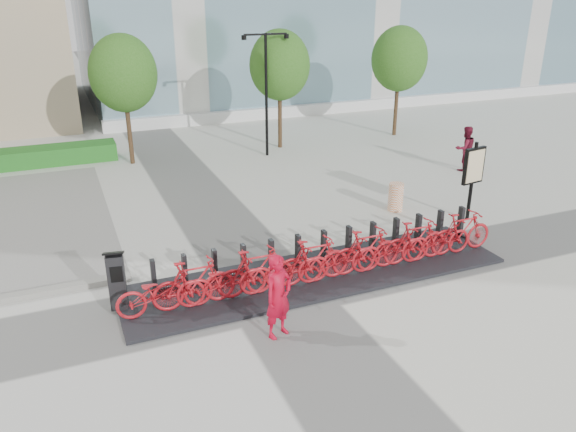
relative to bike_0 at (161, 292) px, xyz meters
name	(u,v)px	position (x,y,z in m)	size (l,w,h in m)	color
ground	(273,291)	(2.60, 0.05, -0.59)	(120.00, 120.00, 0.00)	beige
hedge_b	(39,157)	(-2.40, 13.25, -0.24)	(6.00, 1.20, 0.70)	#256B22
tree_1	(123,74)	(1.10, 12.05, 3.00)	(2.60, 2.60, 5.10)	brown
tree_2	(280,65)	(7.60, 12.05, 3.00)	(2.60, 2.60, 5.10)	brown
tree_3	(399,59)	(13.60, 12.05, 3.00)	(2.60, 2.60, 5.10)	brown
streetlamp	(266,81)	(6.60, 11.05, 2.55)	(2.00, 0.20, 5.00)	black
dock_pad	(318,274)	(3.90, 0.35, -0.55)	(9.60, 2.40, 0.08)	black
dock_rail_posts	(325,247)	(4.32, 0.82, -0.08)	(8.74, 0.50, 0.85)	black
bike_0	(161,292)	(0.00, 0.00, 0.00)	(0.67, 1.93, 1.01)	#B0151D
bike_1	(194,283)	(0.72, 0.00, 0.06)	(0.53, 1.87, 1.13)	#B0151D
bike_2	(226,279)	(1.44, 0.00, 0.00)	(0.67, 1.93, 1.01)	#B0151D
bike_3	(256,271)	(2.16, 0.00, 0.06)	(0.53, 1.87, 1.13)	#B0151D
bike_4	(285,268)	(2.88, 0.00, 0.00)	(0.67, 1.93, 1.01)	#B0151D
bike_5	(313,260)	(3.60, 0.00, 0.06)	(0.53, 1.87, 1.13)	#B0151D
bike_6	(340,257)	(4.32, 0.00, 0.00)	(0.67, 1.93, 1.01)	#B0151D
bike_7	(366,250)	(5.04, 0.00, 0.06)	(0.53, 1.87, 1.13)	#B0151D
bike_8	(391,248)	(5.76, 0.00, 0.00)	(0.67, 1.93, 1.01)	#B0151D
bike_9	(415,241)	(6.48, 0.00, 0.06)	(0.53, 1.87, 1.13)	#B0151D
bike_10	(439,238)	(7.20, 0.00, 0.00)	(0.67, 1.93, 1.01)	#B0151D
bike_11	(461,232)	(7.92, 0.00, 0.06)	(0.53, 1.87, 1.13)	#B0151D
kiosk	(117,280)	(-0.83, 0.57, 0.17)	(0.49, 0.43, 1.41)	black
worker_red	(278,296)	(2.06, -1.65, 0.32)	(0.66, 0.43, 1.81)	#B70721
pedestrian	(465,149)	(12.94, 6.08, 0.29)	(0.85, 0.66, 1.75)	maroon
construction_barrel	(396,197)	(8.10, 3.41, -0.13)	(0.47, 0.47, 0.91)	orange
map_sign	(474,169)	(9.78, 1.93, 1.02)	(0.80, 0.25, 2.44)	black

